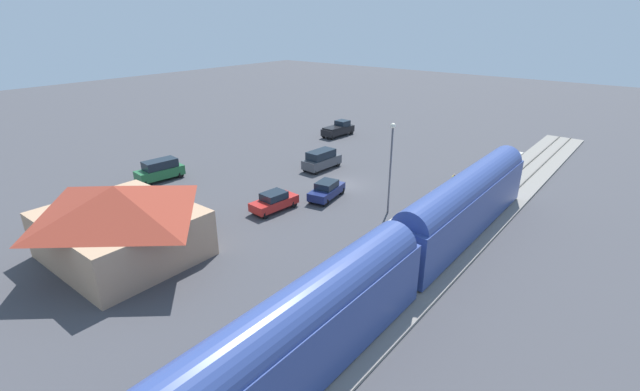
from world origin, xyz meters
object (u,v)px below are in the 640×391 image
at_px(pedestrian_on_platform, 431,198).
at_px(light_pole_near_platform, 391,158).
at_px(pedestrian_waiting_far, 454,181).
at_px(sedan_red, 274,201).
at_px(station_building, 120,220).
at_px(suv_charcoal, 322,159).
at_px(sedan_navy, 327,190).
at_px(suv_green, 160,170).
at_px(pickup_black, 338,129).

height_order(pedestrian_on_platform, light_pole_near_platform, light_pole_near_platform).
bearing_deg(pedestrian_waiting_far, sedan_red, 52.27).
xyz_separation_m(station_building, suv_charcoal, (1.02, -24.56, -1.70)).
bearing_deg(sedan_red, station_building, 77.23).
distance_m(pedestrian_on_platform, sedan_red, 14.09).
xyz_separation_m(sedan_navy, light_pole_near_platform, (-6.33, -0.78, 4.21)).
bearing_deg(station_building, light_pole_near_platform, -120.95).
distance_m(station_building, sedan_red, 13.19).
bearing_deg(sedan_red, pedestrian_on_platform, -142.58).
relative_size(pedestrian_on_platform, sedan_red, 0.37).
xyz_separation_m(suv_charcoal, sedan_red, (-3.91, 11.84, -0.27)).
relative_size(station_building, suv_green, 2.20).
distance_m(suv_charcoal, sedan_navy, 8.89).
height_order(suv_charcoal, light_pole_near_platform, light_pole_near_platform).
height_order(pickup_black, sedan_red, pickup_black).
bearing_deg(pickup_black, sedan_red, 114.26).
xyz_separation_m(sedan_navy, suv_green, (17.09, 7.00, 0.27)).
height_order(pickup_black, sedan_navy, pickup_black).
height_order(sedan_red, light_pole_near_platform, light_pole_near_platform).
bearing_deg(pedestrian_waiting_far, station_building, 62.77).
bearing_deg(station_building, sedan_navy, -105.21).
xyz_separation_m(pedestrian_on_platform, suv_charcoal, (15.09, -3.28, -0.13)).
relative_size(suv_green, light_pole_near_platform, 0.62).
xyz_separation_m(sedan_red, suv_green, (15.11, 1.82, 0.27)).
bearing_deg(pedestrian_waiting_far, light_pole_near_platform, 72.26).
bearing_deg(suv_charcoal, suv_green, 50.64).
height_order(sedan_red, sedan_navy, same).
bearing_deg(suv_green, suv_charcoal, -129.36).
bearing_deg(sedan_navy, pickup_black, -56.34).
relative_size(pickup_black, sedan_navy, 1.16).
bearing_deg(pedestrian_waiting_far, pedestrian_on_platform, 92.56).
height_order(station_building, pedestrian_waiting_far, station_building).
relative_size(pedestrian_waiting_far, light_pole_near_platform, 0.21).
bearing_deg(sedan_red, suv_charcoal, -71.74).
relative_size(suv_charcoal, sedan_red, 1.07).
height_order(suv_charcoal, sedan_red, suv_charcoal).
height_order(sedan_red, suv_green, suv_green).
bearing_deg(pickup_black, suv_charcoal, 119.13).
height_order(pedestrian_waiting_far, sedan_red, pedestrian_waiting_far).
distance_m(pickup_black, sedan_navy, 24.11).
distance_m(pickup_black, sedan_red, 27.70).
relative_size(pedestrian_waiting_far, suv_green, 0.34).
bearing_deg(station_building, suv_green, -41.70).
relative_size(sedan_red, light_pole_near_platform, 0.57).
bearing_deg(light_pole_near_platform, suv_green, 18.37).
bearing_deg(suv_green, station_building, 138.30).
bearing_deg(suv_green, light_pole_near_platform, -161.63).
bearing_deg(sedan_red, light_pole_near_platform, -144.40).
bearing_deg(light_pole_near_platform, sedan_red, 35.60).
bearing_deg(pedestrian_on_platform, pedestrian_waiting_far, -87.44).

